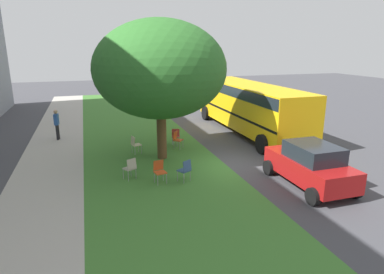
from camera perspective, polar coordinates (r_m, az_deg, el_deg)
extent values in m
plane|color=#424247|center=(14.73, 6.67, -4.76)|extent=(80.00, 80.00, 0.00)
cube|color=#3D752D|center=(13.78, -5.62, -6.17)|extent=(48.00, 6.00, 0.01)
cube|color=#ADA89E|center=(13.65, -24.14, -7.75)|extent=(48.00, 2.80, 0.01)
cylinder|color=brown|center=(15.18, -5.28, 1.21)|extent=(0.44, 0.44, 2.69)
ellipsoid|color=#2D6B28|center=(14.74, -5.55, 11.57)|extent=(5.83, 5.83, 4.31)
cube|color=#ADA393|center=(13.19, -10.78, -5.36)|extent=(0.55, 0.56, 0.04)
cube|color=#ADA393|center=(12.96, -10.38, -4.58)|extent=(0.26, 0.39, 0.40)
cylinder|color=gray|center=(13.49, -10.51, -5.90)|extent=(0.02, 0.02, 0.42)
cylinder|color=gray|center=(13.31, -11.79, -6.28)|extent=(0.02, 0.02, 0.42)
cylinder|color=gray|center=(13.23, -9.66, -6.30)|extent=(0.02, 0.02, 0.42)
cylinder|color=gray|center=(13.05, -10.95, -6.69)|extent=(0.02, 0.02, 0.42)
cube|color=#B7332D|center=(17.52, -2.82, 0.15)|extent=(0.50, 0.52, 0.04)
cube|color=#B7332D|center=(17.28, -2.85, 0.76)|extent=(0.20, 0.41, 0.40)
cylinder|color=gray|center=(17.74, -2.22, -0.41)|extent=(0.02, 0.02, 0.42)
cylinder|color=gray|center=(17.75, -3.38, -0.42)|extent=(0.02, 0.02, 0.42)
cylinder|color=gray|center=(17.42, -2.23, -0.72)|extent=(0.02, 0.02, 0.42)
cylinder|color=gray|center=(17.43, -3.42, -0.73)|extent=(0.02, 0.02, 0.42)
cube|color=#C64C1E|center=(16.79, -2.37, -0.53)|extent=(0.58, 0.58, 0.04)
cube|color=#C64C1E|center=(16.80, -2.93, 0.32)|extent=(0.35, 0.33, 0.40)
cylinder|color=gray|center=(16.63, -2.12, -1.51)|extent=(0.02, 0.02, 0.42)
cylinder|color=gray|center=(16.93, -1.58, -1.19)|extent=(0.02, 0.02, 0.42)
cylinder|color=gray|center=(16.78, -3.16, -1.37)|extent=(0.02, 0.02, 0.42)
cylinder|color=gray|center=(17.08, -2.60, -1.05)|extent=(0.02, 0.02, 0.42)
cube|color=#335184|center=(12.77, -1.42, -5.79)|extent=(0.55, 0.56, 0.04)
cube|color=#335184|center=(12.56, -0.83, -4.98)|extent=(0.27, 0.39, 0.40)
cylinder|color=gray|center=(13.08, -1.40, -6.33)|extent=(0.02, 0.02, 0.42)
cylinder|color=gray|center=(12.84, -2.52, -6.77)|extent=(0.02, 0.02, 0.42)
cylinder|color=gray|center=(12.86, -0.30, -6.72)|extent=(0.02, 0.02, 0.42)
cylinder|color=gray|center=(12.62, -1.43, -7.17)|extent=(0.02, 0.02, 0.42)
cube|color=#C64C1E|center=(12.62, -5.49, -6.12)|extent=(0.47, 0.48, 0.04)
cube|color=#C64C1E|center=(12.69, -5.83, -4.85)|extent=(0.15, 0.41, 0.40)
cylinder|color=gray|center=(12.50, -5.94, -7.49)|extent=(0.02, 0.02, 0.42)
cylinder|color=gray|center=(12.62, -4.41, -7.21)|extent=(0.02, 0.02, 0.42)
cylinder|color=gray|center=(12.79, -6.51, -6.95)|extent=(0.02, 0.02, 0.42)
cylinder|color=gray|center=(12.91, -5.01, -6.69)|extent=(0.02, 0.02, 0.42)
cube|color=beige|center=(16.20, -9.56, -1.34)|extent=(0.51, 0.49, 0.04)
cube|color=beige|center=(16.07, -10.19, -0.62)|extent=(0.41, 0.18, 0.40)
cylinder|color=gray|center=(16.17, -8.72, -2.18)|extent=(0.02, 0.02, 0.42)
cylinder|color=gray|center=(16.49, -9.23, -1.86)|extent=(0.02, 0.02, 0.42)
cylinder|color=gray|center=(16.05, -9.83, -2.37)|extent=(0.02, 0.02, 0.42)
cylinder|color=gray|center=(16.37, -10.32, -2.04)|extent=(0.02, 0.02, 0.42)
cube|color=maroon|center=(13.06, 19.58, -5.11)|extent=(3.70, 1.64, 0.76)
cube|color=#1E232B|center=(12.74, 20.24, -2.59)|extent=(1.90, 1.44, 0.64)
cylinder|color=black|center=(13.79, 13.05, -5.17)|extent=(0.60, 0.18, 0.60)
cylinder|color=black|center=(14.73, 18.90, -4.29)|extent=(0.60, 0.18, 0.60)
cylinder|color=black|center=(11.68, 20.10, -9.65)|extent=(0.60, 0.18, 0.60)
cylinder|color=black|center=(12.77, 26.37, -8.17)|extent=(0.60, 0.18, 0.60)
cube|color=yellow|center=(20.06, 9.75, 5.40)|extent=(10.40, 2.44, 2.50)
cube|color=black|center=(20.12, 9.71, 4.42)|extent=(10.30, 2.46, 0.12)
cube|color=black|center=(19.93, 9.87, 7.95)|extent=(10.30, 2.46, 0.56)
cylinder|color=black|center=(23.37, 2.36, 4.16)|extent=(0.96, 0.28, 0.96)
cylinder|color=black|center=(24.34, 7.95, 4.48)|extent=(0.96, 0.28, 0.96)
cylinder|color=black|center=(16.31, 12.06, -1.21)|extent=(0.96, 0.28, 0.96)
cylinder|color=black|center=(17.68, 19.18, -0.44)|extent=(0.96, 0.28, 0.96)
cylinder|color=black|center=(19.93, -22.13, 0.85)|extent=(0.14, 0.14, 0.85)
cylinder|color=black|center=(19.76, -22.26, 0.72)|extent=(0.14, 0.14, 0.85)
cube|color=#2D59A5|center=(19.69, -22.41, 2.83)|extent=(0.39, 0.27, 0.60)
sphere|color=tan|center=(19.60, -22.53, 4.05)|extent=(0.22, 0.22, 0.22)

